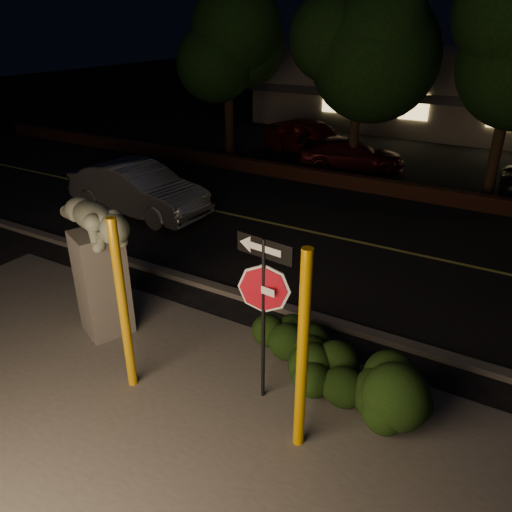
{
  "coord_description": "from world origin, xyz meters",
  "views": [
    {
      "loc": [
        3.9,
        -5.02,
        5.53
      ],
      "look_at": [
        -0.22,
        2.01,
        1.6
      ],
      "focal_mm": 35.0,
      "sensor_mm": 36.0,
      "label": 1
    }
  ],
  "objects_px": {
    "yellow_pole_left": "(123,308)",
    "sculpture": "(98,252)",
    "parked_car_red": "(311,137)",
    "parked_car_darkred": "(350,155)",
    "signpost": "(264,290)",
    "silver_sedan": "(138,189)",
    "yellow_pole_right": "(302,355)"
  },
  "relations": [
    {
      "from": "yellow_pole_left",
      "to": "parked_car_red",
      "type": "distance_m",
      "value": 15.77
    },
    {
      "from": "sculpture",
      "to": "parked_car_red",
      "type": "bearing_deg",
      "value": 123.42
    },
    {
      "from": "yellow_pole_left",
      "to": "sculpture",
      "type": "relative_size",
      "value": 1.08
    },
    {
      "from": "yellow_pole_left",
      "to": "signpost",
      "type": "xyz_separation_m",
      "value": [
        2.01,
        0.84,
        0.49
      ]
    },
    {
      "from": "yellow_pole_right",
      "to": "parked_car_darkred",
      "type": "distance_m",
      "value": 14.45
    },
    {
      "from": "signpost",
      "to": "sculpture",
      "type": "xyz_separation_m",
      "value": [
        -3.48,
        0.1,
        -0.27
      ]
    },
    {
      "from": "signpost",
      "to": "parked_car_red",
      "type": "height_order",
      "value": "signpost"
    },
    {
      "from": "silver_sedan",
      "to": "parked_car_darkred",
      "type": "bearing_deg",
      "value": -22.69
    },
    {
      "from": "yellow_pole_right",
      "to": "silver_sedan",
      "type": "relative_size",
      "value": 0.66
    },
    {
      "from": "yellow_pole_right",
      "to": "sculpture",
      "type": "relative_size",
      "value": 1.12
    },
    {
      "from": "sculpture",
      "to": "silver_sedan",
      "type": "relative_size",
      "value": 0.59
    },
    {
      "from": "parked_car_red",
      "to": "silver_sedan",
      "type": "bearing_deg",
      "value": -174.39
    },
    {
      "from": "signpost",
      "to": "sculpture",
      "type": "bearing_deg",
      "value": -174.92
    },
    {
      "from": "signpost",
      "to": "parked_car_red",
      "type": "xyz_separation_m",
      "value": [
        -5.84,
        14.44,
        -1.2
      ]
    },
    {
      "from": "yellow_pole_right",
      "to": "parked_car_darkred",
      "type": "relative_size",
      "value": 0.74
    },
    {
      "from": "yellow_pole_left",
      "to": "parked_car_darkred",
      "type": "xyz_separation_m",
      "value": [
        -1.52,
        13.96,
        -0.88
      ]
    },
    {
      "from": "yellow_pole_right",
      "to": "silver_sedan",
      "type": "distance_m",
      "value": 10.2
    },
    {
      "from": "sculpture",
      "to": "parked_car_darkred",
      "type": "height_order",
      "value": "sculpture"
    },
    {
      "from": "silver_sedan",
      "to": "sculpture",
      "type": "bearing_deg",
      "value": -139.55
    },
    {
      "from": "silver_sedan",
      "to": "parked_car_red",
      "type": "bearing_deg",
      "value": -6.07
    },
    {
      "from": "parked_car_red",
      "to": "parked_car_darkred",
      "type": "relative_size",
      "value": 1.09
    },
    {
      "from": "yellow_pole_left",
      "to": "silver_sedan",
      "type": "height_order",
      "value": "yellow_pole_left"
    },
    {
      "from": "yellow_pole_left",
      "to": "parked_car_darkred",
      "type": "distance_m",
      "value": 14.07
    },
    {
      "from": "signpost",
      "to": "parked_car_darkred",
      "type": "bearing_deg",
      "value": 111.69
    },
    {
      "from": "silver_sedan",
      "to": "parked_car_red",
      "type": "distance_m",
      "value": 9.29
    },
    {
      "from": "signpost",
      "to": "sculpture",
      "type": "relative_size",
      "value": 1.01
    },
    {
      "from": "signpost",
      "to": "yellow_pole_left",
      "type": "bearing_deg",
      "value": -150.59
    },
    {
      "from": "parked_car_darkred",
      "to": "yellow_pole_left",
      "type": "bearing_deg",
      "value": 161.77
    },
    {
      "from": "signpost",
      "to": "silver_sedan",
      "type": "xyz_separation_m",
      "value": [
        -7.38,
        5.28,
        -1.2
      ]
    },
    {
      "from": "signpost",
      "to": "silver_sedan",
      "type": "height_order",
      "value": "signpost"
    },
    {
      "from": "parked_car_red",
      "to": "parked_car_darkred",
      "type": "height_order",
      "value": "parked_car_red"
    },
    {
      "from": "yellow_pole_right",
      "to": "parked_car_darkred",
      "type": "bearing_deg",
      "value": 107.97
    }
  ]
}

